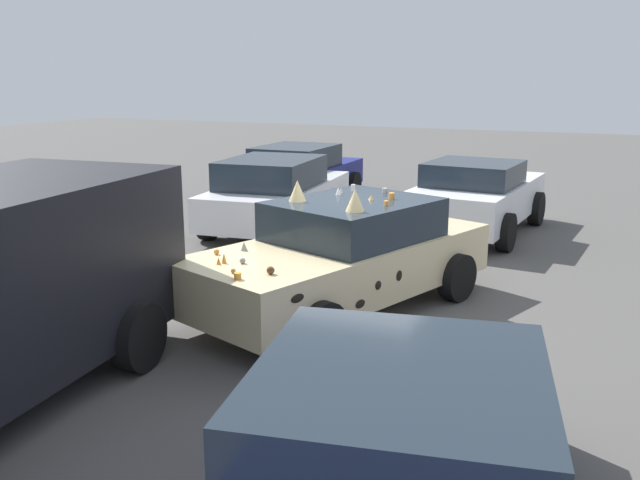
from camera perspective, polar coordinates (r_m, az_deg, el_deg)
The scene contains 6 objects.
ground_plane at distance 9.00m, azimuth 1.76°, elevation -5.75°, with size 60.00×60.00×0.00m, color #514F4C.
art_car_decorated at distance 8.83m, azimuth 2.01°, elevation -1.28°, with size 4.67×3.12×1.68m.
parked_sedan_behind_right at distance 16.28m, azimuth -1.73°, elevation 5.55°, with size 4.00×1.98×1.36m.
parked_sedan_row_back_center at distance 4.33m, azimuth 6.66°, elevation -18.38°, with size 4.28×2.57×1.40m.
parked_sedan_far_left at distance 13.39m, azimuth -3.65°, elevation 3.91°, with size 4.24×2.29×1.43m.
parked_sedan_behind_left at distance 13.45m, azimuth 12.89°, elevation 3.57°, with size 4.06×2.28×1.40m.
Camera 1 is at (-7.89, -3.13, 3.00)m, focal length 38.43 mm.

